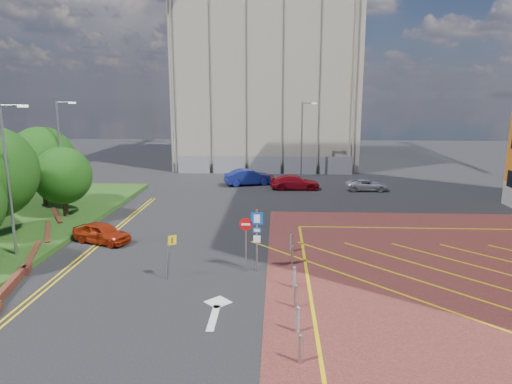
# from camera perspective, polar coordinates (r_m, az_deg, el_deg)

# --- Properties ---
(ground) EXTENTS (140.00, 140.00, 0.00)m
(ground) POSITION_cam_1_polar(r_m,az_deg,el_deg) (22.42, -1.30, -10.78)
(ground) COLOR black
(ground) RESTS_ON ground
(retaining_wall) EXTENTS (6.06, 20.33, 0.40)m
(retaining_wall) POSITION_cam_1_polar(r_m,az_deg,el_deg) (27.58, -26.46, -7.21)
(retaining_wall) COLOR brown
(retaining_wall) RESTS_ON ground
(tree_c) EXTENTS (4.00, 4.00, 4.90)m
(tree_c) POSITION_cam_1_polar(r_m,az_deg,el_deg) (34.53, -23.03, 1.90)
(tree_c) COLOR #3D2B1C
(tree_c) RESTS_ON grass_bed
(tree_d) EXTENTS (5.00, 5.00, 6.08)m
(tree_d) POSITION_cam_1_polar(r_m,az_deg,el_deg) (38.44, -25.23, 3.67)
(tree_d) COLOR #3D2B1C
(tree_d) RESTS_ON grass_bed
(lamp_left_near) EXTENTS (1.53, 0.16, 8.00)m
(lamp_left_near) POSITION_cam_1_polar(r_m,az_deg,el_deg) (26.86, -28.50, 1.93)
(lamp_left_near) COLOR #9EA0A8
(lamp_left_near) RESTS_ON grass_bed
(lamp_left_far) EXTENTS (1.53, 0.16, 8.00)m
(lamp_left_far) POSITION_cam_1_polar(r_m,az_deg,el_deg) (36.52, -23.17, 4.72)
(lamp_left_far) COLOR #9EA0A8
(lamp_left_far) RESTS_ON grass_bed
(lamp_back) EXTENTS (1.53, 0.16, 8.00)m
(lamp_back) POSITION_cam_1_polar(r_m,az_deg,el_deg) (48.88, 5.83, 6.88)
(lamp_back) COLOR #9EA0A8
(lamp_back) RESTS_ON ground
(sign_cluster) EXTENTS (1.17, 0.12, 3.20)m
(sign_cluster) POSITION_cam_1_polar(r_m,az_deg,el_deg) (22.66, -0.40, -5.27)
(sign_cluster) COLOR #9EA0A8
(sign_cluster) RESTS_ON ground
(warning_sign) EXTENTS (0.54, 0.37, 2.24)m
(warning_sign) POSITION_cam_1_polar(r_m,az_deg,el_deg) (22.15, -10.73, -7.32)
(warning_sign) COLOR #9EA0A8
(warning_sign) RESTS_ON ground
(bollard_row) EXTENTS (0.14, 11.14, 0.90)m
(bollard_row) POSITION_cam_1_polar(r_m,az_deg,el_deg) (20.67, 4.86, -11.45)
(bollard_row) COLOR #9EA0A8
(bollard_row) RESTS_ON forecourt
(construction_building) EXTENTS (21.20, 19.20, 22.00)m
(construction_building) POSITION_cam_1_polar(r_m,az_deg,el_deg) (60.68, 1.40, 14.20)
(construction_building) COLOR #B1A691
(construction_building) RESTS_ON ground
(construction_fence) EXTENTS (21.60, 0.06, 2.00)m
(construction_fence) POSITION_cam_1_polar(r_m,az_deg,el_deg) (51.20, 2.19, 3.37)
(construction_fence) COLOR gray
(construction_fence) RESTS_ON ground
(car_red_left) EXTENTS (3.92, 2.66, 1.24)m
(car_red_left) POSITION_cam_1_polar(r_m,az_deg,el_deg) (28.90, -18.73, -4.85)
(car_red_left) COLOR #A4280E
(car_red_left) RESTS_ON ground
(car_blue_back) EXTENTS (5.05, 3.03, 1.57)m
(car_blue_back) POSITION_cam_1_polar(r_m,az_deg,el_deg) (44.87, -0.90, 1.87)
(car_blue_back) COLOR navy
(car_blue_back) RESTS_ON ground
(car_red_back) EXTENTS (4.69, 2.05, 1.34)m
(car_red_back) POSITION_cam_1_polar(r_m,az_deg,el_deg) (43.00, 4.86, 1.23)
(car_red_back) COLOR #A50E1A
(car_red_back) RESTS_ON ground
(car_silver_back) EXTENTS (3.84, 1.81, 1.06)m
(car_silver_back) POSITION_cam_1_polar(r_m,az_deg,el_deg) (43.49, 13.66, 0.87)
(car_silver_back) COLOR silver
(car_silver_back) RESTS_ON ground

